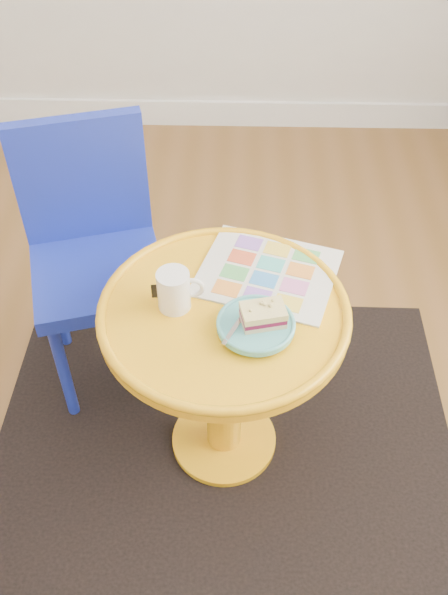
{
  "coord_description": "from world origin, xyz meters",
  "views": [
    {
      "loc": [
        0.77,
        -0.8,
        1.64
      ],
      "look_at": [
        0.74,
        0.25,
        0.59
      ],
      "focal_mm": 40.0,
      "sensor_mm": 36.0,
      "label": 1
    }
  ],
  "objects_px": {
    "side_table": "(224,353)",
    "plate": "(256,325)",
    "chair": "(93,245)",
    "newspaper": "(267,273)",
    "mug": "(175,289)"
  },
  "relations": [
    {
      "from": "chair",
      "to": "plate",
      "type": "bearing_deg",
      "value": -57.01
    },
    {
      "from": "chair",
      "to": "mug",
      "type": "distance_m",
      "value": 0.43
    },
    {
      "from": "side_table",
      "to": "plate",
      "type": "height_order",
      "value": "plate"
    },
    {
      "from": "side_table",
      "to": "plate",
      "type": "relative_size",
      "value": 3.34
    },
    {
      "from": "plate",
      "to": "mug",
      "type": "bearing_deg",
      "value": 158.19
    },
    {
      "from": "side_table",
      "to": "chair",
      "type": "xyz_separation_m",
      "value": [
        -0.37,
        0.33,
        0.06
      ]
    },
    {
      "from": "side_table",
      "to": "newspaper",
      "type": "height_order",
      "value": "newspaper"
    },
    {
      "from": "chair",
      "to": "mug",
      "type": "relative_size",
      "value": 7.34
    },
    {
      "from": "side_table",
      "to": "newspaper",
      "type": "relative_size",
      "value": 1.82
    },
    {
      "from": "chair",
      "to": "side_table",
      "type": "bearing_deg",
      "value": -57.1
    },
    {
      "from": "chair",
      "to": "mug",
      "type": "bearing_deg",
      "value": -66.41
    },
    {
      "from": "newspaper",
      "to": "plate",
      "type": "bearing_deg",
      "value": -81.66
    },
    {
      "from": "side_table",
      "to": "chair",
      "type": "bearing_deg",
      "value": 138.41
    },
    {
      "from": "side_table",
      "to": "plate",
      "type": "xyz_separation_m",
      "value": [
        0.07,
        -0.06,
        0.17
      ]
    },
    {
      "from": "mug",
      "to": "side_table",
      "type": "bearing_deg",
      "value": -10.69
    }
  ]
}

